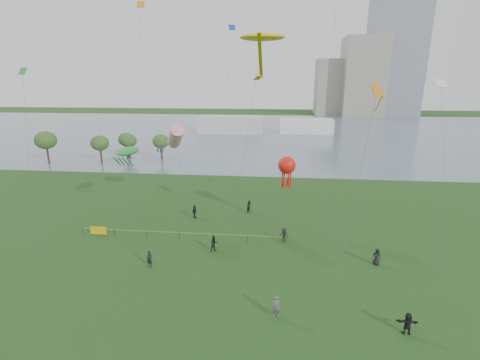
# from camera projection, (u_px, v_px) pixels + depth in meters

# --- Properties ---
(ground_plane) EXTENTS (400.00, 400.00, 0.00)m
(ground_plane) POSITION_uv_depth(u_px,v_px,m) (228.00, 306.00, 28.66)
(ground_plane) COLOR #143510
(lake) EXTENTS (400.00, 120.00, 0.08)m
(lake) POSITION_uv_depth(u_px,v_px,m) (266.00, 132.00, 124.20)
(lake) COLOR slate
(lake) RESTS_ON ground_plane
(building_mid) EXTENTS (20.00, 20.00, 38.00)m
(building_mid) POSITION_uv_depth(u_px,v_px,m) (362.00, 77.00, 173.64)
(building_mid) COLOR gray
(building_mid) RESTS_ON ground_plane
(building_low) EXTENTS (16.00, 18.00, 28.00)m
(building_low) POSITION_uv_depth(u_px,v_px,m) (331.00, 87.00, 182.13)
(building_low) COLOR gray
(building_low) RESTS_ON ground_plane
(pavilion_left) EXTENTS (22.00, 8.00, 6.00)m
(pavilion_left) POSITION_uv_depth(u_px,v_px,m) (231.00, 125.00, 119.77)
(pavilion_left) COLOR silver
(pavilion_left) RESTS_ON ground_plane
(pavilion_right) EXTENTS (18.00, 7.00, 5.00)m
(pavilion_right) POSITION_uv_depth(u_px,v_px,m) (306.00, 126.00, 120.22)
(pavilion_right) COLOR white
(pavilion_right) RESTS_ON ground_plane
(trees) EXTENTS (28.05, 11.96, 7.17)m
(trees) POSITION_uv_depth(u_px,v_px,m) (104.00, 141.00, 78.74)
(trees) COLOR #382419
(trees) RESTS_ON ground_plane
(fence) EXTENTS (24.07, 0.07, 1.05)m
(fence) POSITION_uv_depth(u_px,v_px,m) (129.00, 232.00, 41.38)
(fence) COLOR black
(fence) RESTS_ON ground_plane
(kite_flyer) EXTENTS (0.79, 0.63, 1.89)m
(kite_flyer) POSITION_uv_depth(u_px,v_px,m) (277.00, 307.00, 27.12)
(kite_flyer) COLOR #53545A
(kite_flyer) RESTS_ON ground_plane
(spectator_a) EXTENTS (1.09, 1.03, 1.78)m
(spectator_a) POSITION_uv_depth(u_px,v_px,m) (214.00, 244.00, 37.63)
(spectator_a) COLOR black
(spectator_a) RESTS_ON ground_plane
(spectator_b) EXTENTS (1.23, 0.99, 1.67)m
(spectator_b) POSITION_uv_depth(u_px,v_px,m) (284.00, 235.00, 39.97)
(spectator_b) COLOR black
(spectator_b) RESTS_ON ground_plane
(spectator_c) EXTENTS (0.72, 1.14, 1.80)m
(spectator_c) POSITION_uv_depth(u_px,v_px,m) (194.00, 212.00, 46.80)
(spectator_c) COLOR black
(spectator_c) RESTS_ON ground_plane
(spectator_d) EXTENTS (0.98, 0.76, 1.77)m
(spectator_d) POSITION_uv_depth(u_px,v_px,m) (377.00, 257.00, 34.92)
(spectator_d) COLOR black
(spectator_d) RESTS_ON ground_plane
(spectator_e) EXTENTS (1.61, 0.56, 1.72)m
(spectator_e) POSITION_uv_depth(u_px,v_px,m) (408.00, 324.00, 25.38)
(spectator_e) COLOR black
(spectator_e) RESTS_ON ground_plane
(spectator_f) EXTENTS (0.72, 0.57, 1.74)m
(spectator_f) POSITION_uv_depth(u_px,v_px,m) (150.00, 259.00, 34.49)
(spectator_f) COLOR black
(spectator_f) RESTS_ON ground_plane
(spectator_g) EXTENTS (1.02, 1.07, 1.75)m
(spectator_g) POSITION_uv_depth(u_px,v_px,m) (249.00, 207.00, 48.70)
(spectator_g) COLOR black
(spectator_g) RESTS_ON ground_plane
(kite_stingray) EXTENTS (5.72, 10.12, 23.10)m
(kite_stingray) POSITION_uv_depth(u_px,v_px,m) (262.00, 38.00, 39.79)
(kite_stingray) COLOR #3F3F42
(kite_windsock) EXTENTS (4.72, 6.00, 12.69)m
(kite_windsock) POSITION_uv_depth(u_px,v_px,m) (176.00, 136.00, 45.77)
(kite_windsock) COLOR #3F3F42
(kite_creature) EXTENTS (2.49, 6.15, 9.70)m
(kite_creature) POSITION_uv_depth(u_px,v_px,m) (128.00, 151.00, 44.19)
(kite_creature) COLOR #3F3F42
(kite_octopus) EXTENTS (4.13, 6.52, 9.12)m
(kite_octopus) POSITION_uv_depth(u_px,v_px,m) (287.00, 166.00, 42.11)
(kite_octopus) COLOR #3F3F42
(kite_delta) EXTENTS (5.09, 10.41, 17.77)m
(kite_delta) POSITION_uv_depth(u_px,v_px,m) (375.00, 103.00, 28.41)
(kite_delta) COLOR #3F3F42
(small_kites) EXTENTS (44.63, 14.48, 11.14)m
(small_kites) POSITION_uv_depth(u_px,v_px,m) (229.00, 33.00, 39.80)
(small_kites) COLOR orange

